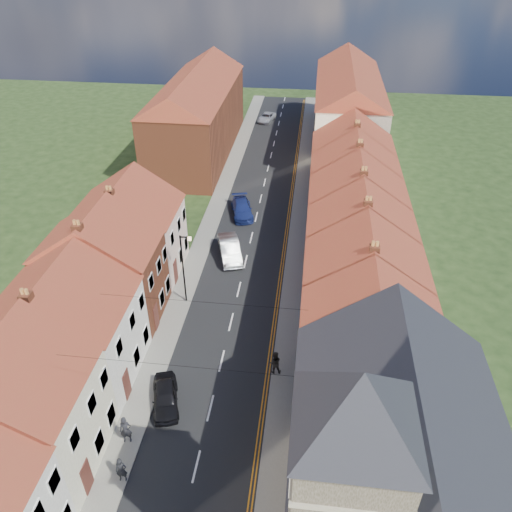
# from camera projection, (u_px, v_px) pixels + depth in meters

# --- Properties ---
(road) EXTENTS (7.00, 90.00, 0.02)m
(road) POSITION_uv_depth(u_px,v_px,m) (251.00, 238.00, 47.30)
(road) COLOR black
(road) RESTS_ON ground
(pavement_left) EXTENTS (1.80, 90.00, 0.12)m
(pavement_left) POSITION_uv_depth(u_px,v_px,m) (206.00, 234.00, 47.71)
(pavement_left) COLOR gray
(pavement_left) RESTS_ON ground
(pavement_right) EXTENTS (1.80, 90.00, 0.12)m
(pavement_right) POSITION_uv_depth(u_px,v_px,m) (298.00, 240.00, 46.84)
(pavement_right) COLOR gray
(pavement_right) RESTS_ON ground
(church) EXTENTS (11.25, 14.25, 15.20)m
(church) POSITION_uv_depth(u_px,v_px,m) (389.00, 466.00, 21.18)
(church) COLOR #3F3A2C
(church) RESTS_ON ground
(cottage_r_tudor) EXTENTS (8.30, 5.20, 9.00)m
(cottage_r_tudor) POSITION_uv_depth(u_px,v_px,m) (368.00, 338.00, 29.67)
(cottage_r_tudor) COLOR white
(cottage_r_tudor) RESTS_ON ground
(cottage_r_white_near) EXTENTS (8.30, 6.00, 9.00)m
(cottage_r_white_near) POSITION_uv_depth(u_px,v_px,m) (364.00, 283.00, 34.10)
(cottage_r_white_near) COLOR white
(cottage_r_white_near) RESTS_ON ground
(cottage_r_cream_mid) EXTENTS (8.30, 5.20, 9.00)m
(cottage_r_cream_mid) POSITION_uv_depth(u_px,v_px,m) (359.00, 241.00, 38.53)
(cottage_r_cream_mid) COLOR #C7AD9D
(cottage_r_cream_mid) RESTS_ON ground
(cottage_r_pink) EXTENTS (8.30, 6.00, 9.00)m
(cottage_r_pink) POSITION_uv_depth(u_px,v_px,m) (356.00, 207.00, 42.97)
(cottage_r_pink) COLOR #C7AD9D
(cottage_r_pink) RESTS_ON ground
(cottage_r_white_far) EXTENTS (8.30, 5.20, 9.00)m
(cottage_r_white_far) POSITION_uv_depth(u_px,v_px,m) (354.00, 180.00, 47.40)
(cottage_r_white_far) COLOR white
(cottage_r_white_far) RESTS_ON ground
(cottage_r_cream_far) EXTENTS (8.30, 6.00, 9.00)m
(cottage_r_cream_far) POSITION_uv_depth(u_px,v_px,m) (352.00, 158.00, 51.83)
(cottage_r_cream_far) COLOR white
(cottage_r_cream_far) RESTS_ON ground
(cottage_l_cream) EXTENTS (8.30, 6.30, 9.10)m
(cottage_l_cream) POSITION_uv_depth(u_px,v_px,m) (11.00, 403.00, 25.61)
(cottage_l_cream) COLOR white
(cottage_l_cream) RESTS_ON ground
(cottage_l_white) EXTENTS (8.30, 6.90, 8.80)m
(cottage_l_white) POSITION_uv_depth(u_px,v_px,m) (66.00, 322.00, 30.95)
(cottage_l_white) COLOR white
(cottage_l_white) RESTS_ON ground
(cottage_l_brick_mid) EXTENTS (8.30, 5.70, 9.10)m
(cottage_l_brick_mid) POSITION_uv_depth(u_px,v_px,m) (102.00, 264.00, 35.87)
(cottage_l_brick_mid) COLOR brown
(cottage_l_brick_mid) RESTS_ON ground
(cottage_l_pink) EXTENTS (8.30, 6.30, 8.80)m
(cottage_l_pink) POSITION_uv_depth(u_px,v_px,m) (129.00, 225.00, 40.72)
(cottage_l_pink) COLOR #C7AD9D
(cottage_l_pink) RESTS_ON ground
(block_right_far) EXTENTS (8.30, 24.20, 10.50)m
(block_right_far) POSITION_uv_depth(u_px,v_px,m) (348.00, 105.00, 63.94)
(block_right_far) COLOR white
(block_right_far) RESTS_ON ground
(block_left_far) EXTENTS (8.30, 24.20, 10.50)m
(block_left_far) POSITION_uv_depth(u_px,v_px,m) (197.00, 112.00, 61.67)
(block_left_far) COLOR brown
(block_left_far) RESTS_ON ground
(lamppost) EXTENTS (0.88, 0.15, 6.00)m
(lamppost) POSITION_uv_depth(u_px,v_px,m) (184.00, 265.00, 37.48)
(lamppost) COLOR black
(lamppost) RESTS_ON pavement_left
(car_near) EXTENTS (2.57, 4.10, 1.30)m
(car_near) POSITION_uv_depth(u_px,v_px,m) (165.00, 397.00, 30.80)
(car_near) COLOR black
(car_near) RESTS_ON ground
(car_mid) EXTENTS (3.02, 5.09, 1.58)m
(car_mid) POSITION_uv_depth(u_px,v_px,m) (230.00, 249.00, 44.25)
(car_mid) COLOR #A7ABAF
(car_mid) RESTS_ON ground
(car_far) EXTENTS (3.06, 5.06, 1.37)m
(car_far) POSITION_uv_depth(u_px,v_px,m) (242.00, 209.00, 50.58)
(car_far) COLOR navy
(car_far) RESTS_ON ground
(car_distant) EXTENTS (2.87, 4.49, 1.15)m
(car_distant) POSITION_uv_depth(u_px,v_px,m) (267.00, 117.00, 74.07)
(car_distant) COLOR silver
(car_distant) RESTS_ON ground
(pedestrian_left) EXTENTS (0.67, 0.49, 1.67)m
(pedestrian_left) POSITION_uv_depth(u_px,v_px,m) (121.00, 470.00, 26.38)
(pedestrian_left) COLOR black
(pedestrian_left) RESTS_ON pavement_left
(pedestrian_right) EXTENTS (0.93, 0.77, 1.74)m
(pedestrian_right) POSITION_uv_depth(u_px,v_px,m) (275.00, 362.00, 32.72)
(pedestrian_right) COLOR black
(pedestrian_right) RESTS_ON pavement_right
(pedestrian_left_b) EXTENTS (0.77, 0.59, 1.88)m
(pedestrian_left_b) POSITION_uv_depth(u_px,v_px,m) (126.00, 430.00, 28.33)
(pedestrian_left_b) COLOR black
(pedestrian_left_b) RESTS_ON pavement_left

